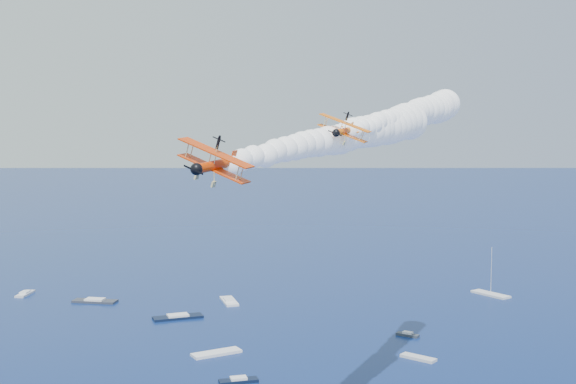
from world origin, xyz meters
name	(u,v)px	position (x,y,z in m)	size (l,w,h in m)	color
biplane_lead	(344,131)	(4.69, 28.27, 56.66)	(7.10, 7.96, 4.80)	#FF6905
biplane_trail	(216,165)	(-20.88, 11.83, 53.06)	(8.40, 9.42, 5.67)	red
smoke_trail_lead	(407,116)	(30.66, 50.53, 59.30)	(54.22, 47.45, 12.12)	white
smoke_trail_trail	(342,137)	(6.56, 32.24, 55.70)	(56.91, 44.07, 12.12)	white
spectator_boats	(129,343)	(-6.54, 123.78, 0.35)	(230.51, 182.68, 0.70)	black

